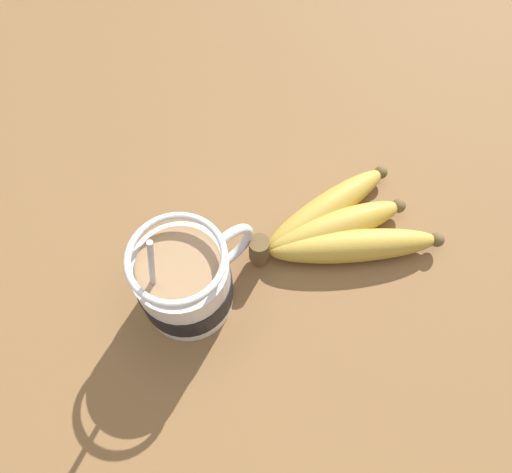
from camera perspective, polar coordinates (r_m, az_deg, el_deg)
The scene contains 3 objects.
table at distance 51.98cm, azimuth -3.97°, elevation -3.91°, with size 130.16×130.16×3.56cm.
coffee_mug at distance 45.32cm, azimuth -8.03°, elevation -5.16°, with size 12.17×8.58×14.33cm.
banana_bunch at distance 50.82cm, azimuth 9.41°, elevation 0.92°, with size 17.90×13.01×4.06cm.
Camera 1 is at (-10.31, -17.99, 49.45)cm, focal length 35.00 mm.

